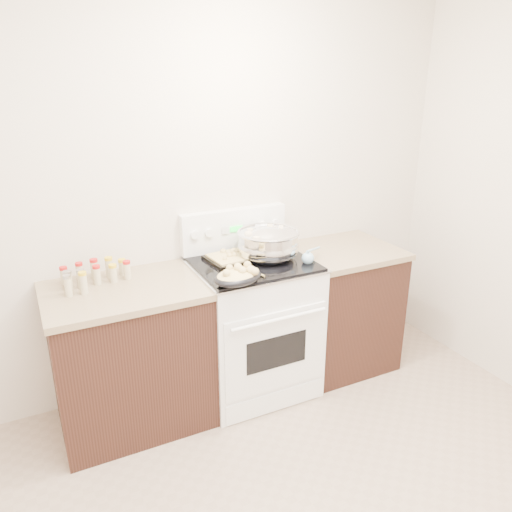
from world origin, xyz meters
TOP-DOWN VIEW (x-y plane):
  - room_shell at (0.00, 0.00)m, footprint 4.10×3.60m
  - counter_left at (-0.48, 1.43)m, footprint 0.93×0.67m
  - counter_right at (1.08, 1.43)m, footprint 0.73×0.67m
  - kitchen_range at (0.35, 1.42)m, footprint 0.78×0.73m
  - mixing_bowl at (0.47, 1.44)m, footprint 0.51×0.51m
  - roasting_pan at (0.12, 1.14)m, footprint 0.35×0.28m
  - baking_sheet at (0.28, 1.52)m, footprint 0.42×0.31m
  - wooden_spoon at (0.24, 1.22)m, footprint 0.10×0.27m
  - blue_ladle at (0.67, 1.25)m, footprint 0.23×0.20m
  - spice_jars at (-0.63, 1.56)m, footprint 0.39×0.24m

SIDE VIEW (x-z plane):
  - counter_left at x=-0.48m, z-range 0.00..0.92m
  - counter_right at x=1.08m, z-range 0.00..0.92m
  - kitchen_range at x=0.35m, z-range -0.12..1.10m
  - wooden_spoon at x=0.24m, z-range 0.93..0.98m
  - baking_sheet at x=0.28m, z-range 0.93..0.99m
  - blue_ladle at x=0.67m, z-range 0.93..1.03m
  - spice_jars at x=-0.63m, z-range 0.91..1.05m
  - roasting_pan at x=0.12m, z-range 0.93..1.05m
  - mixing_bowl at x=0.47m, z-range 0.92..1.16m
  - room_shell at x=0.00m, z-range 0.33..3.08m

